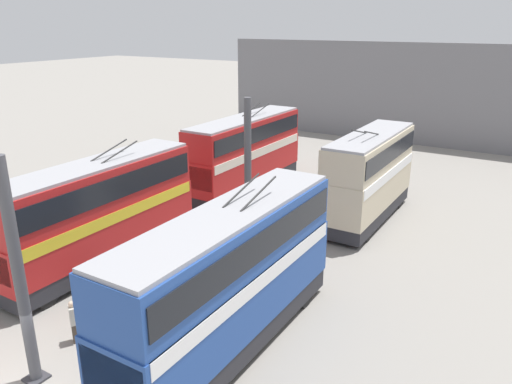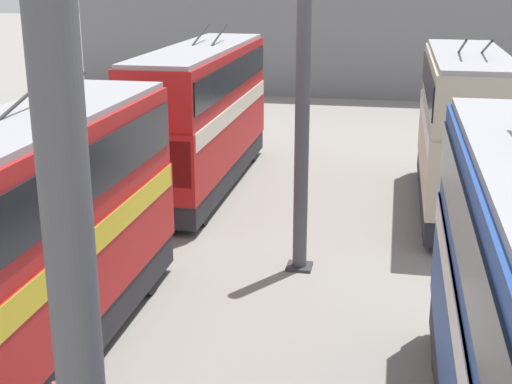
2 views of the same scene
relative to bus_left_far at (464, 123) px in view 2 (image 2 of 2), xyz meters
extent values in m
cube|color=slate|center=(20.92, 4.50, 1.74)|extent=(0.50, 36.00, 9.35)
cylinder|color=#4C4C51|center=(-5.93, 4.50, 0.86)|extent=(0.37, 0.37, 7.59)
cube|color=#333338|center=(-5.93, 4.50, -2.90)|extent=(0.67, 0.67, 0.08)
cylinder|color=black|center=(-10.45, 1.05, -2.41)|extent=(1.05, 0.30, 1.05)
cylinder|color=black|center=(3.11, -1.05, -2.47)|extent=(0.94, 0.30, 0.94)
cylinder|color=black|center=(3.11, 1.05, -2.47)|extent=(0.94, 0.30, 0.94)
cylinder|color=black|center=(-2.94, -1.05, -2.47)|extent=(0.94, 0.30, 0.94)
cylinder|color=black|center=(-2.94, 1.05, -2.47)|extent=(0.94, 0.30, 0.94)
cube|color=#28282D|center=(-0.01, 0.00, -2.30)|extent=(8.86, 2.45, 0.76)
cube|color=beige|center=(-0.01, 0.00, -0.79)|extent=(9.05, 2.50, 2.25)
cube|color=white|center=(-0.01, 0.00, 0.06)|extent=(8.77, 2.54, 0.55)
cube|color=beige|center=(-0.01, 0.00, 1.22)|extent=(8.96, 2.43, 1.76)
cube|color=black|center=(-0.01, 0.00, 1.31)|extent=(8.68, 2.51, 0.97)
cube|color=#9E9EA3|center=(-0.01, 0.00, 2.17)|extent=(8.86, 2.25, 0.14)
cube|color=black|center=(4.45, 0.00, -0.56)|extent=(0.12, 2.30, 1.44)
cylinder|color=#282828|center=(-1.14, -0.35, 2.53)|extent=(2.35, 0.07, 0.65)
cylinder|color=#282828|center=(-1.14, 0.35, 2.53)|extent=(2.35, 0.07, 0.65)
cylinder|color=black|center=(-8.20, 7.95, -2.45)|extent=(0.98, 0.30, 0.98)
cylinder|color=black|center=(-8.20, 10.05, -2.45)|extent=(0.98, 0.30, 0.98)
cube|color=#28282D|center=(-12.01, 9.00, -2.28)|extent=(10.60, 2.45, 0.77)
cube|color=red|center=(-12.01, 9.00, -0.95)|extent=(10.81, 2.50, 1.90)
cube|color=yellow|center=(-12.01, 9.00, -0.27)|extent=(10.49, 2.54, 0.55)
cube|color=red|center=(-12.01, 9.00, 0.97)|extent=(10.70, 2.43, 1.94)
cube|color=black|center=(-12.01, 9.00, 1.07)|extent=(10.38, 2.51, 1.07)
cube|color=#9E9EA3|center=(-12.01, 9.00, 2.01)|extent=(10.60, 2.25, 0.14)
cylinder|color=#282828|center=(-10.66, 8.65, 2.37)|extent=(2.35, 0.07, 0.65)
cylinder|color=#282828|center=(-10.66, 9.35, 2.37)|extent=(2.35, 0.07, 0.65)
cylinder|color=black|center=(-3.17, 7.95, -2.48)|extent=(0.91, 0.30, 0.91)
cylinder|color=black|center=(-3.17, 10.05, -2.48)|extent=(0.91, 0.30, 0.91)
cylinder|color=black|center=(4.76, 7.95, -2.48)|extent=(0.91, 0.30, 0.91)
cylinder|color=black|center=(4.76, 10.05, -2.48)|extent=(0.91, 0.30, 0.91)
cube|color=#28282D|center=(0.90, 9.00, -2.31)|extent=(10.71, 2.45, 0.76)
cube|color=red|center=(0.90, 9.00, -0.85)|extent=(10.93, 2.50, 2.17)
cube|color=silver|center=(0.90, 9.00, -0.03)|extent=(10.60, 2.54, 0.55)
cube|color=red|center=(0.90, 9.00, 1.13)|extent=(10.82, 2.43, 1.78)
cube|color=black|center=(0.90, 9.00, 1.22)|extent=(10.49, 2.51, 0.98)
cube|color=#9E9EA3|center=(0.90, 9.00, 2.10)|extent=(10.71, 2.25, 0.14)
cube|color=black|center=(-4.51, 9.00, -0.63)|extent=(0.12, 2.30, 1.39)
cylinder|color=#282828|center=(2.26, 8.65, 2.46)|extent=(2.35, 0.07, 0.65)
cylinder|color=#282828|center=(2.26, 9.35, 2.46)|extent=(2.35, 0.07, 0.65)
sphere|color=beige|center=(-14.42, 7.09, -1.40)|extent=(0.22, 0.22, 0.22)
camera|label=1|loc=(-26.83, -8.67, 8.19)|focal=35.00mm
camera|label=2|loc=(-23.49, 2.25, 4.72)|focal=50.00mm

